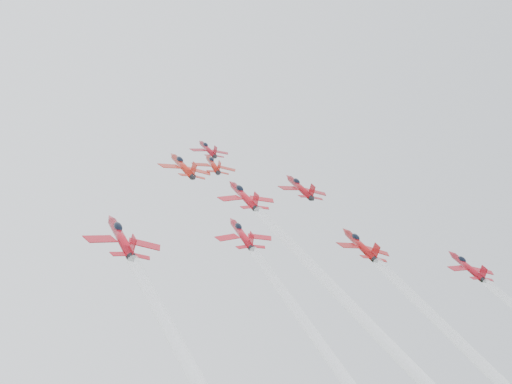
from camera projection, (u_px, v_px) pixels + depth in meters
name	position (u px, v px, depth m)	size (l,w,h in m)	color
jet_lead	(208.00, 149.00, 146.90)	(8.41, 10.50, 7.56)	maroon
jet_row2_left	(183.00, 166.00, 130.26)	(10.33, 12.89, 9.28)	#B21D11
jet_row2_center	(213.00, 164.00, 136.58)	(8.76, 10.94, 7.88)	#A4190F
jet_row2_right	(300.00, 187.00, 136.90)	(10.10, 12.60, 9.08)	maroon
jet_center	(398.00, 357.00, 79.33)	(10.29, 92.75, 64.78)	#B2111C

